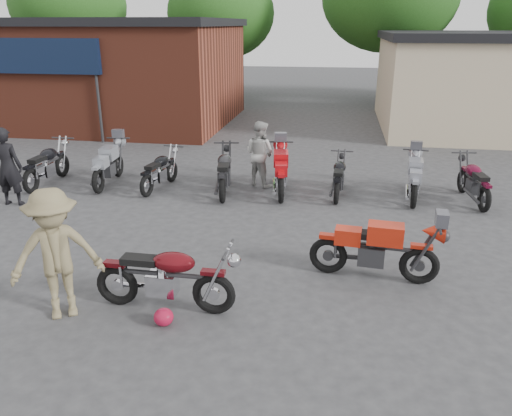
% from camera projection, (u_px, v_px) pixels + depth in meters
% --- Properties ---
extents(ground, '(90.00, 90.00, 0.00)m').
position_uv_depth(ground, '(219.00, 293.00, 8.00)').
color(ground, '#353537').
extents(brick_building, '(12.00, 8.00, 4.00)m').
position_uv_depth(brick_building, '(91.00, 74.00, 21.64)').
color(brick_building, brown).
rests_on(brick_building, ground).
extents(stucco_building, '(10.00, 8.00, 3.50)m').
position_uv_depth(stucco_building, '(511.00, 85.00, 19.97)').
color(stucco_building, tan).
rests_on(stucco_building, ground).
extents(tree_0, '(6.56, 6.56, 8.20)m').
position_uv_depth(tree_0, '(71.00, 23.00, 29.08)').
color(tree_0, '#1A4111').
rests_on(tree_0, ground).
extents(tree_1, '(5.92, 5.92, 7.40)m').
position_uv_depth(tree_1, '(222.00, 31.00, 27.84)').
color(tree_1, '#1A4111').
rests_on(tree_1, ground).
extents(tree_2, '(7.04, 7.04, 8.80)m').
position_uv_depth(tree_2, '(388.00, 17.00, 26.21)').
color(tree_2, '#1A4111').
rests_on(tree_2, ground).
extents(vintage_motorcycle, '(2.09, 0.70, 1.21)m').
position_uv_depth(vintage_motorcycle, '(166.00, 273.00, 7.36)').
color(vintage_motorcycle, '#540A10').
rests_on(vintage_motorcycle, ground).
extents(sportbike, '(2.12, 0.88, 1.20)m').
position_uv_depth(sportbike, '(377.00, 246.00, 8.28)').
color(sportbike, red).
rests_on(sportbike, ground).
extents(helmet, '(0.37, 0.37, 0.26)m').
position_uv_depth(helmet, '(164.00, 317.00, 7.12)').
color(helmet, '#A31130').
rests_on(helmet, ground).
extents(person_dark, '(0.71, 0.50, 1.86)m').
position_uv_depth(person_dark, '(8.00, 167.00, 11.63)').
color(person_dark, black).
rests_on(person_dark, ground).
extents(person_light, '(1.05, 0.97, 1.72)m').
position_uv_depth(person_light, '(260.00, 154.00, 13.07)').
color(person_light, '#ABABA7').
rests_on(person_light, ground).
extents(person_tan, '(1.47, 1.27, 1.97)m').
position_uv_depth(person_tan, '(56.00, 255.00, 7.09)').
color(person_tan, olive).
rests_on(person_tan, ground).
extents(row_bike_0, '(0.69, 2.07, 1.20)m').
position_uv_depth(row_bike_0, '(47.00, 162.00, 13.26)').
color(row_bike_0, black).
rests_on(row_bike_0, ground).
extents(row_bike_1, '(0.86, 2.11, 1.20)m').
position_uv_depth(row_bike_1, '(108.00, 163.00, 13.25)').
color(row_bike_1, '#8E919B').
rests_on(row_bike_1, ground).
extents(row_bike_2, '(0.88, 1.92, 1.07)m').
position_uv_depth(row_bike_2, '(160.00, 169.00, 12.92)').
color(row_bike_2, black).
rests_on(row_bike_2, ground).
extents(row_bike_3, '(1.01, 2.18, 1.22)m').
position_uv_depth(row_bike_3, '(224.00, 169.00, 12.59)').
color(row_bike_3, '#242426').
rests_on(row_bike_3, ground).
extents(row_bike_4, '(0.98, 2.21, 1.24)m').
position_uv_depth(row_bike_4, '(281.00, 169.00, 12.60)').
color(row_bike_4, red).
rests_on(row_bike_4, ground).
extents(row_bike_5, '(0.70, 1.85, 1.06)m').
position_uv_depth(row_bike_5, '(339.00, 175.00, 12.42)').
color(row_bike_5, black).
rests_on(row_bike_5, ground).
extents(row_bike_6, '(0.86, 2.03, 1.15)m').
position_uv_depth(row_bike_6, '(415.00, 176.00, 12.17)').
color(row_bike_6, gray).
rests_on(row_bike_6, ground).
extents(row_bike_7, '(0.87, 2.00, 1.13)m').
position_uv_depth(row_bike_7, '(474.00, 179.00, 11.96)').
color(row_bike_7, '#560A23').
rests_on(row_bike_7, ground).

